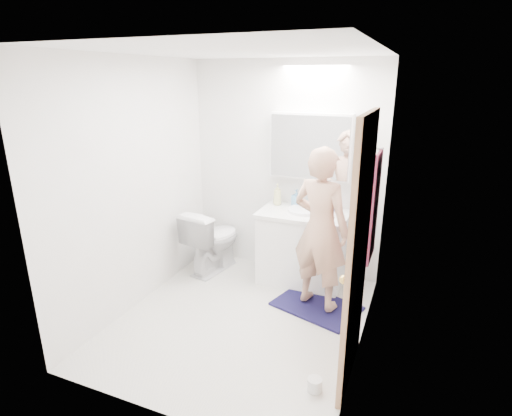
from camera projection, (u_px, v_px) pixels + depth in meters
The scene contains 23 objects.
floor at pixel (241, 319), 3.90m from camera, with size 2.50×2.50×0.00m, color silver.
ceiling at pixel (238, 51), 3.16m from camera, with size 2.50×2.50×0.00m, color white.
wall_back at pixel (286, 170), 4.63m from camera, with size 2.50×2.50×0.00m, color white.
wall_front at pixel (152, 255), 2.43m from camera, with size 2.50×2.50×0.00m, color white.
wall_left at pixel (136, 187), 3.93m from camera, with size 2.50×2.50×0.00m, color white.
wall_right at pixel (370, 215), 3.13m from camera, with size 2.50×2.50×0.00m, color white.
vanity_cabinet at pixel (302, 249), 4.51m from camera, with size 0.90×0.55×0.78m, color white.
countertop at pixel (303, 214), 4.39m from camera, with size 0.95×0.58×0.04m, color white.
sink_basin at pixel (304, 210), 4.40m from camera, with size 0.36×0.36×0.03m, color white.
faucet at pixel (309, 200), 4.55m from camera, with size 0.02×0.02×0.16m, color silver.
medicine_cabinet at pixel (311, 146), 4.36m from camera, with size 0.88×0.14×0.70m, color white.
mirror_panel at pixel (309, 147), 4.29m from camera, with size 0.84×0.01×0.66m, color silver.
toilet at pixel (213, 240), 4.80m from camera, with size 0.43×0.75×0.76m, color white.
bath_rug at pixel (316, 306), 4.10m from camera, with size 0.80×0.55×0.02m, color #141238.
person at pixel (320, 229), 3.85m from camera, with size 0.58×0.38×1.58m, color tan.
door at pixel (358, 256), 2.89m from camera, with size 0.04×0.80×2.00m, color #A47952.
door_knob at pixel (344, 280), 2.66m from camera, with size 0.06×0.06×0.06m, color gold.
towel at pixel (375, 207), 3.65m from camera, with size 0.02×0.42×1.00m, color black.
towel_hook at pixel (379, 149), 3.50m from camera, with size 0.02×0.02×0.07m, color silver.
soap_bottle_a at pixel (277, 194), 4.61m from camera, with size 0.09×0.09×0.24m, color #CDCC84.
soap_bottle_b at pixel (296, 198), 4.56m from camera, with size 0.09×0.09×0.19m, color #568FB9.
toothbrush_cup at pixel (332, 207), 4.41m from camera, with size 0.09×0.09×0.08m, color #4053C2.
toilet_paper_roll at pixel (315, 385), 3.00m from camera, with size 0.11×0.11×0.10m, color silver.
Camera 1 is at (1.42, -3.07, 2.21)m, focal length 28.66 mm.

